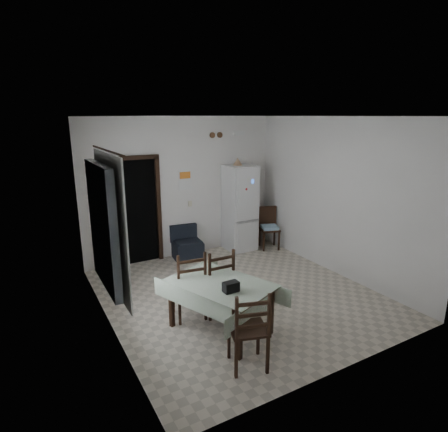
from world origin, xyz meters
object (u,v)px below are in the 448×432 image
dining_chair_far_left (189,283)px  dining_chair_far_right (216,280)px  fridge (240,208)px  dining_chair_near_head (248,328)px  corner_chair (269,228)px  navy_seat (188,243)px  dining_table (220,307)px

dining_chair_far_left → dining_chair_far_right: dining_chair_far_left is taller
dining_chair_far_left → dining_chair_far_right: bearing=176.0°
fridge → dining_chair_near_head: fridge is taller
corner_chair → dining_chair_far_right: (-2.41, -1.94, 0.05)m
navy_seat → fridge: bearing=6.6°
dining_chair_far_left → dining_chair_near_head: (0.13, -1.40, -0.02)m
corner_chair → dining_chair_near_head: 4.22m
dining_chair_far_right → dining_table: bearing=70.2°
dining_table → dining_chair_near_head: size_ratio=1.36×
dining_chair_far_left → dining_chair_near_head: size_ratio=1.04×
fridge → corner_chair: (0.59, -0.32, -0.47)m
navy_seat → corner_chair: size_ratio=0.74×
navy_seat → corner_chair: bearing=-3.0°
navy_seat → dining_chair_far_left: size_ratio=0.65×
dining_chair_far_right → dining_chair_near_head: dining_chair_far_right is taller
fridge → corner_chair: size_ratio=2.01×
navy_seat → dining_table: size_ratio=0.50×
navy_seat → dining_chair_far_right: bearing=-96.9°
navy_seat → dining_chair_far_left: dining_chair_far_left is taller
fridge → dining_chair_far_left: fridge is taller
dining_table → dining_chair_far_left: dining_chair_far_left is taller
corner_chair → dining_chair_far_left: size_ratio=0.89×
fridge → corner_chair: fridge is taller
dining_chair_far_left → dining_chair_near_head: bearing=103.5°
corner_chair → dining_chair_near_head: dining_chair_near_head is taller
fridge → dining_table: 3.43m
dining_table → dining_chair_near_head: dining_chair_near_head is taller
dining_chair_far_left → dining_chair_near_head: 1.41m
fridge → dining_chair_near_head: (-2.10, -3.57, -0.43)m
corner_chair → dining_chair_near_head: size_ratio=0.92×
navy_seat → dining_table: 2.82m
dining_table → dining_chair_far_right: (0.19, 0.47, 0.16)m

